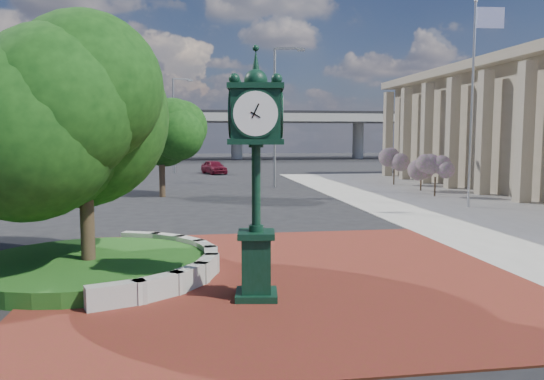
{
  "coord_description": "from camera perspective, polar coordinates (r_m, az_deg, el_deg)",
  "views": [
    {
      "loc": [
        -2.31,
        -14.24,
        3.61
      ],
      "look_at": [
        0.11,
        1.5,
        2.0
      ],
      "focal_mm": 35.0,
      "sensor_mm": 36.0,
      "label": 1
    }
  ],
  "objects": [
    {
      "name": "ground",
      "position": [
        14.87,
        0.45,
        -8.27
      ],
      "size": [
        200.0,
        200.0,
        0.0
      ],
      "primitive_type": "plane",
      "color": "black",
      "rests_on": "ground"
    },
    {
      "name": "plaza",
      "position": [
        13.91,
        1.12,
        -9.18
      ],
      "size": [
        12.0,
        12.0,
        0.04
      ],
      "primitive_type": "cube",
      "color": "maroon",
      "rests_on": "ground"
    },
    {
      "name": "planter_wall",
      "position": [
        14.63,
        -10.17,
        -7.51
      ],
      "size": [
        2.96,
        6.77,
        0.54
      ],
      "color": "#9E9B93",
      "rests_on": "ground"
    },
    {
      "name": "grass_bed",
      "position": [
        14.89,
        -19.1,
        -7.79
      ],
      "size": [
        6.1,
        6.1,
        0.4
      ],
      "primitive_type": "cylinder",
      "color": "#154916",
      "rests_on": "ground"
    },
    {
      "name": "overpass",
      "position": [
        84.32,
        -7.4,
        7.72
      ],
      "size": [
        90.0,
        12.0,
        7.5
      ],
      "color": "#9E9B93",
      "rests_on": "ground"
    },
    {
      "name": "tree_planter",
      "position": [
        14.49,
        -19.56,
        5.89
      ],
      "size": [
        5.2,
        5.2,
        6.33
      ],
      "color": "#38281C",
      "rests_on": "ground"
    },
    {
      "name": "tree_street",
      "position": [
        32.29,
        -11.81,
        4.99
      ],
      "size": [
        4.4,
        4.4,
        5.45
      ],
      "color": "#38281C",
      "rests_on": "ground"
    },
    {
      "name": "post_clock",
      "position": [
        11.5,
        -1.72,
        2.71
      ],
      "size": [
        1.26,
        1.26,
        5.45
      ],
      "color": "black",
      "rests_on": "ground"
    },
    {
      "name": "parked_car",
      "position": [
        51.64,
        -6.26,
        2.47
      ],
      "size": [
        2.71,
        4.23,
        1.34
      ],
      "primitive_type": "imported",
      "rotation": [
        0.0,
        0.0,
        0.31
      ],
      "color": "#5A0C1D",
      "rests_on": "ground"
    },
    {
      "name": "flagpole_b",
      "position": [
        28.64,
        20.72,
        8.76
      ],
      "size": [
        1.62,
        0.18,
        10.32
      ],
      "color": "silver",
      "rests_on": "ground"
    },
    {
      "name": "street_lamp_near",
      "position": [
        37.77,
        0.65,
        9.01
      ],
      "size": [
        2.19,
        0.55,
        9.8
      ],
      "color": "slate",
      "rests_on": "ground"
    },
    {
      "name": "street_lamp_far",
      "position": [
        53.16,
        -10.3,
        7.64
      ],
      "size": [
        2.02,
        0.8,
        9.27
      ],
      "color": "slate",
      "rests_on": "ground"
    },
    {
      "name": "shrub_near",
      "position": [
        33.1,
        17.17,
        2.02
      ],
      "size": [
        1.2,
        1.2,
        2.2
      ],
      "color": "#38281C",
      "rests_on": "ground"
    },
    {
      "name": "shrub_mid",
      "position": [
        36.39,
        15.76,
        2.38
      ],
      "size": [
        1.2,
        1.2,
        2.2
      ],
      "color": "#38281C",
      "rests_on": "ground"
    },
    {
      "name": "shrub_far",
      "position": [
        40.4,
        13.01,
        2.76
      ],
      "size": [
        1.2,
        1.2,
        2.2
      ],
      "color": "#38281C",
      "rests_on": "ground"
    }
  ]
}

